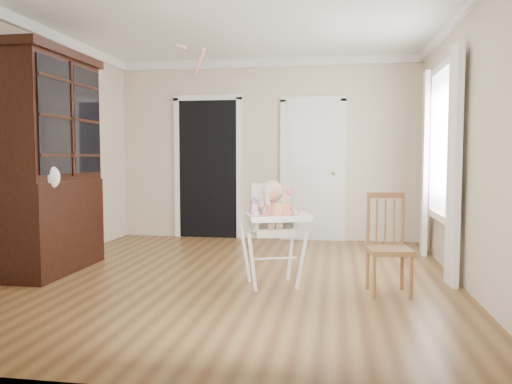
% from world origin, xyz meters
% --- Properties ---
extents(floor, '(5.00, 5.00, 0.00)m').
position_xyz_m(floor, '(0.00, 0.00, 0.00)').
color(floor, brown).
rests_on(floor, ground).
extents(ceiling, '(5.00, 5.00, 0.00)m').
position_xyz_m(ceiling, '(0.00, 0.00, 2.70)').
color(ceiling, white).
rests_on(ceiling, wall_back).
extents(wall_back, '(4.50, 0.00, 4.50)m').
position_xyz_m(wall_back, '(0.00, 2.50, 1.35)').
color(wall_back, beige).
rests_on(wall_back, floor).
extents(wall_left, '(0.00, 5.00, 5.00)m').
position_xyz_m(wall_left, '(-2.25, 0.00, 1.35)').
color(wall_left, beige).
rests_on(wall_left, floor).
extents(wall_right, '(0.00, 5.00, 5.00)m').
position_xyz_m(wall_right, '(2.25, 0.00, 1.35)').
color(wall_right, beige).
rests_on(wall_right, floor).
extents(crown_molding, '(4.50, 5.00, 0.12)m').
position_xyz_m(crown_molding, '(0.00, 0.00, 2.64)').
color(crown_molding, white).
rests_on(crown_molding, ceiling).
extents(doorway, '(1.06, 0.05, 2.22)m').
position_xyz_m(doorway, '(-0.90, 2.48, 1.11)').
color(doorway, black).
rests_on(doorway, wall_back).
extents(closet_door, '(0.96, 0.09, 2.13)m').
position_xyz_m(closet_door, '(0.70, 2.48, 1.02)').
color(closet_door, white).
rests_on(closet_door, wall_back).
extents(window_right, '(0.13, 1.84, 2.30)m').
position_xyz_m(window_right, '(2.18, 0.80, 1.29)').
color(window_right, white).
rests_on(window_right, wall_right).
extents(high_chair, '(0.76, 0.85, 1.00)m').
position_xyz_m(high_chair, '(0.45, -0.26, 0.62)').
color(high_chair, white).
rests_on(high_chair, floor).
extents(baby, '(0.34, 0.25, 0.47)m').
position_xyz_m(baby, '(0.44, -0.24, 0.77)').
color(baby, beige).
rests_on(baby, high_chair).
extents(cake, '(0.24, 0.24, 0.11)m').
position_xyz_m(cake, '(0.55, -0.47, 0.75)').
color(cake, silver).
rests_on(cake, high_chair).
extents(sippy_cup, '(0.08, 0.08, 0.18)m').
position_xyz_m(sippy_cup, '(0.30, -0.43, 0.77)').
color(sippy_cup, pink).
rests_on(sippy_cup, high_chair).
extents(china_cabinet, '(0.62, 1.40, 2.36)m').
position_xyz_m(china_cabinet, '(-1.99, -0.03, 1.18)').
color(china_cabinet, black).
rests_on(china_cabinet, floor).
extents(dining_chair, '(0.41, 0.41, 0.91)m').
position_xyz_m(dining_chair, '(1.51, -0.37, 0.42)').
color(dining_chair, brown).
rests_on(dining_chair, floor).
extents(streamer, '(0.25, 0.45, 0.15)m').
position_xyz_m(streamer, '(-0.52, -0.03, 2.35)').
color(streamer, pink).
rests_on(streamer, ceiling).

